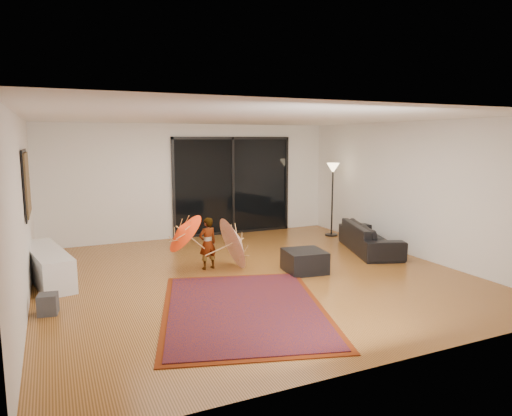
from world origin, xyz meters
TOP-DOWN VIEW (x-y plane):
  - floor at (0.00, 0.00)m, footprint 7.00×7.00m
  - ceiling at (0.00, 0.00)m, footprint 7.00×7.00m
  - wall_back at (0.00, 3.50)m, footprint 7.00×0.00m
  - wall_front at (0.00, -3.50)m, footprint 7.00×0.00m
  - wall_left at (-3.50, 0.00)m, footprint 0.00×7.00m
  - wall_right at (3.50, 0.00)m, footprint 0.00×7.00m
  - sliding_door at (1.00, 3.47)m, footprint 3.06×0.07m
  - painting at (-3.46, 1.00)m, footprint 0.04×1.28m
  - media_console at (-3.25, 1.09)m, footprint 0.84×1.99m
  - speaker at (-3.25, -0.51)m, footprint 0.28×0.28m
  - persian_rug at (-0.76, -1.43)m, footprint 3.00×3.61m
  - sofa at (2.95, 0.54)m, footprint 1.41×2.17m
  - ottoman at (0.93, -0.20)m, footprint 0.76×0.76m
  - floor_lamp at (3.10, 2.21)m, footprint 0.31×0.31m
  - child at (-0.59, 0.68)m, footprint 0.39×0.29m
  - parasol_orange at (-1.14, 0.63)m, footprint 0.66×0.81m
  - parasol_white at (0.01, 0.53)m, footprint 0.53×0.99m

SIDE VIEW (x-z plane):
  - floor at x=0.00m, z-range 0.00..0.00m
  - persian_rug at x=-0.76m, z-range 0.00..0.02m
  - speaker at x=-3.25m, z-range 0.00..0.28m
  - ottoman at x=0.93m, z-range 0.00..0.39m
  - media_console at x=-3.25m, z-range 0.00..0.54m
  - sofa at x=2.95m, z-range 0.00..0.59m
  - child at x=-0.59m, z-range 0.00..0.95m
  - parasol_white at x=0.01m, z-range 0.01..1.00m
  - parasol_orange at x=-1.14m, z-range 0.30..1.17m
  - sliding_door at x=1.00m, z-range 0.00..2.40m
  - wall_back at x=0.00m, z-range -2.15..4.85m
  - wall_front at x=0.00m, z-range -2.15..4.85m
  - wall_left at x=-3.50m, z-range -2.15..4.85m
  - wall_right at x=3.50m, z-range -2.15..4.85m
  - floor_lamp at x=3.10m, z-range 0.51..2.29m
  - painting at x=-3.46m, z-range 1.11..2.19m
  - ceiling at x=0.00m, z-range 2.70..2.70m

